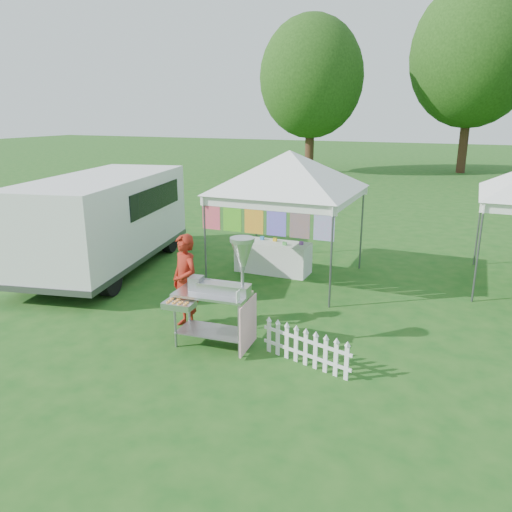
% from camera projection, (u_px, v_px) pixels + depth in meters
% --- Properties ---
extents(ground, '(120.00, 120.00, 0.00)m').
position_uv_depth(ground, '(220.00, 336.00, 8.85)').
color(ground, '#184F16').
rests_on(ground, ground).
extents(canopy_main, '(4.24, 4.24, 3.45)m').
position_uv_depth(canopy_main, '(290.00, 151.00, 11.09)').
color(canopy_main, '#59595E').
rests_on(canopy_main, ground).
extents(tree_left, '(6.40, 6.40, 9.53)m').
position_uv_depth(tree_left, '(311.00, 77.00, 30.66)').
color(tree_left, '#392514').
rests_on(tree_left, ground).
extents(tree_mid, '(7.60, 7.60, 11.52)m').
position_uv_depth(tree_mid, '(473.00, 55.00, 30.37)').
color(tree_mid, '#392514').
rests_on(tree_mid, ground).
extents(donut_cart, '(1.37, 1.04, 1.92)m').
position_uv_depth(donut_cart, '(223.00, 284.00, 8.11)').
color(donut_cart, gray).
rests_on(donut_cart, ground).
extents(vendor, '(0.76, 0.67, 1.75)m').
position_uv_depth(vendor, '(185.00, 282.00, 8.97)').
color(vendor, maroon).
rests_on(vendor, ground).
extents(cargo_van, '(3.35, 5.93, 2.32)m').
position_uv_depth(cargo_van, '(107.00, 219.00, 12.44)').
color(cargo_van, white).
rests_on(cargo_van, ground).
extents(picket_fence, '(1.57, 0.46, 0.56)m').
position_uv_depth(picket_fence, '(306.00, 348.00, 7.75)').
color(picket_fence, white).
rests_on(picket_fence, ground).
extents(display_table, '(1.80, 0.70, 0.76)m').
position_uv_depth(display_table, '(273.00, 257.00, 12.26)').
color(display_table, white).
rests_on(display_table, ground).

